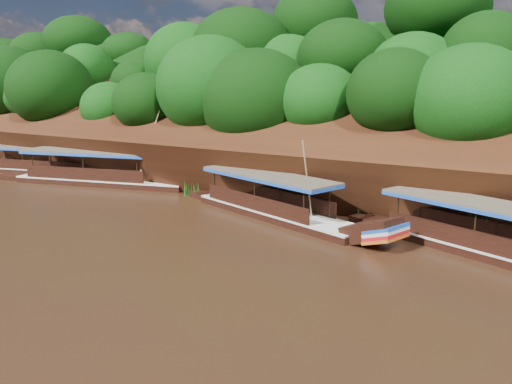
{
  "coord_description": "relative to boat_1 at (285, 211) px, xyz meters",
  "views": [
    {
      "loc": [
        16.68,
        -17.91,
        7.81
      ],
      "look_at": [
        0.7,
        7.0,
        1.52
      ],
      "focal_mm": 35.0,
      "sensor_mm": 36.0,
      "label": 1
    }
  ],
  "objects": [
    {
      "name": "boat_3",
      "position": [
        -26.62,
        2.35,
        -0.04
      ],
      "size": [
        13.47,
        5.6,
        2.86
      ],
      "rotation": [
        0.0,
        0.0,
        0.28
      ],
      "color": "black",
      "rests_on": "ground"
    },
    {
      "name": "boat_2",
      "position": [
        -16.99,
        1.83,
        0.04
      ],
      "size": [
        17.35,
        6.93,
        6.52
      ],
      "rotation": [
        0.0,
        0.0,
        0.28
      ],
      "color": "black",
      "rests_on": "ground"
    },
    {
      "name": "boat_1",
      "position": [
        0.0,
        0.0,
        0.0
      ],
      "size": [
        14.87,
        6.33,
        5.54
      ],
      "rotation": [
        0.0,
        0.0,
        -0.3
      ],
      "color": "black",
      "rests_on": "ground"
    },
    {
      "name": "reeds",
      "position": [
        -6.98,
        2.48,
        0.26
      ],
      "size": [
        50.71,
        2.71,
        1.88
      ],
      "color": "#195715",
      "rests_on": "ground"
    },
    {
      "name": "riverbank",
      "position": [
        -2.65,
        15.57,
        1.31
      ],
      "size": [
        120.0,
        30.06,
        19.4
      ],
      "color": "black",
      "rests_on": "ground"
    },
    {
      "name": "ground",
      "position": [
        -2.63,
        -7.15,
        -0.58
      ],
      "size": [
        160.0,
        160.0,
        0.0
      ],
      "primitive_type": "plane",
      "color": "black",
      "rests_on": "ground"
    }
  ]
}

